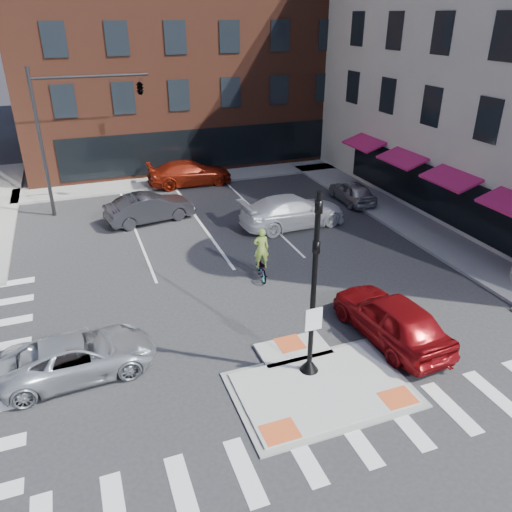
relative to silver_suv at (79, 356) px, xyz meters
name	(u,v)px	position (x,y,z in m)	size (l,w,h in m)	color
ground	(314,380)	(6.82, -2.95, -0.67)	(120.00, 120.00, 0.00)	#28282B
refuge_island	(318,384)	(6.82, -3.21, -0.62)	(5.40, 4.65, 0.13)	gray
sidewalk_e	(409,221)	(17.62, 7.05, -0.59)	(3.00, 24.00, 0.15)	gray
sidewalk_n	(212,176)	(9.82, 19.05, -0.59)	(26.00, 3.00, 0.15)	gray
building_n	(174,49)	(9.82, 29.04, 7.14)	(24.40, 18.40, 15.50)	#56281A
building_far_left	(77,66)	(2.82, 49.05, 4.33)	(10.00, 12.00, 10.00)	slate
building_far_right	(185,53)	(15.82, 51.05, 5.33)	(12.00, 12.00, 12.00)	brown
signal_pole	(312,310)	(6.82, -2.56, 1.69)	(0.60, 0.60, 5.98)	black
mast_arm_signal	(113,99)	(3.35, 15.05, 5.54)	(6.10, 2.24, 8.00)	black
silver_suv	(79,356)	(0.00, 0.00, 0.00)	(2.21, 4.79, 1.33)	silver
red_sedan	(391,318)	(10.32, -1.83, 0.18)	(2.00, 4.98, 1.70)	maroon
white_pickup	(293,211)	(11.40, 8.87, 0.17)	(2.36, 5.79, 1.68)	white
bg_car_dark	(150,208)	(4.32, 12.24, 0.12)	(1.66, 4.76, 1.57)	#28272C
bg_car_silver	(352,192)	(16.32, 11.03, -0.01)	(1.55, 3.86, 1.32)	#AEB1B6
bg_car_red	(190,173)	(7.94, 17.87, 0.14)	(2.26, 5.55, 1.61)	maroon
cyclist	(261,261)	(7.73, 4.05, 0.10)	(0.94, 1.90, 2.28)	#3F3F44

